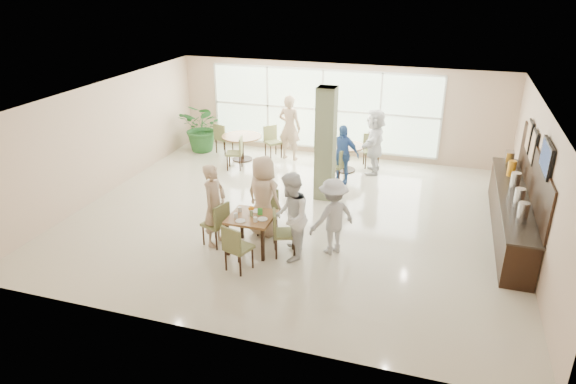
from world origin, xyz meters
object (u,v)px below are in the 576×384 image
(round_table_left, at_px, (242,141))
(teen_far, at_px, (264,196))
(adult_a, at_px, (342,154))
(teen_left, at_px, (215,205))
(main_table, at_px, (251,221))
(adult_b, at_px, (375,141))
(buffet_counter, at_px, (512,210))
(teen_right, at_px, (291,217))
(potted_plant, at_px, (203,127))
(adult_standing, at_px, (290,128))
(teen_standing, at_px, (333,217))
(round_table_right, at_px, (346,152))

(round_table_left, xyz_separation_m, teen_far, (2.26, -4.30, 0.30))
(round_table_left, relative_size, adult_a, 0.74)
(teen_left, distance_m, teen_far, 1.07)
(main_table, relative_size, adult_a, 0.55)
(teen_far, xyz_separation_m, adult_b, (1.67, 4.42, 0.03))
(main_table, relative_size, buffet_counter, 0.19)
(round_table_left, bearing_deg, teen_right, -58.61)
(teen_left, bearing_deg, potted_plant, 35.77)
(main_table, xyz_separation_m, adult_standing, (-0.92, 5.51, 0.33))
(main_table, bearing_deg, potted_plant, 124.51)
(teen_left, bearing_deg, adult_b, -18.40)
(main_table, height_order, teen_far, teen_far)
(teen_far, bearing_deg, adult_a, -85.15)
(teen_left, xyz_separation_m, teen_far, (0.81, 0.71, 0.01))
(teen_far, bearing_deg, teen_standing, -171.13)
(teen_standing, bearing_deg, main_table, -34.71)
(adult_b, bearing_deg, adult_standing, -100.40)
(teen_far, bearing_deg, teen_left, 62.20)
(round_table_right, height_order, teen_right, teen_right)
(teen_right, bearing_deg, round_table_left, -162.17)
(teen_standing, distance_m, adult_b, 4.76)
(round_table_right, xyz_separation_m, teen_left, (-1.69, -5.05, 0.31))
(adult_a, relative_size, adult_standing, 0.82)
(main_table, xyz_separation_m, teen_right, (0.85, -0.08, 0.24))
(main_table, relative_size, teen_far, 0.50)
(main_table, distance_m, buffet_counter, 5.58)
(teen_right, distance_m, adult_a, 4.18)
(teen_left, bearing_deg, adult_a, -16.08)
(potted_plant, bearing_deg, teen_standing, -43.51)
(round_table_right, xyz_separation_m, potted_plant, (-4.61, 0.36, 0.21))
(buffet_counter, height_order, teen_right, buffet_counter)
(round_table_right, xyz_separation_m, buffet_counter, (4.19, -2.74, -0.01))
(main_table, relative_size, teen_left, 0.51)
(round_table_right, bearing_deg, adult_a, -85.06)
(round_table_right, relative_size, adult_b, 0.57)
(main_table, bearing_deg, buffet_counter, 24.49)
(teen_standing, bearing_deg, round_table_left, -98.52)
(teen_far, height_order, adult_standing, adult_standing)
(main_table, xyz_separation_m, teen_left, (-0.80, 0.01, 0.23))
(adult_b, bearing_deg, main_table, -20.20)
(teen_right, height_order, adult_standing, adult_standing)
(round_table_left, relative_size, teen_far, 0.67)
(potted_plant, relative_size, adult_a, 0.96)
(potted_plant, relative_size, teen_standing, 0.97)
(round_table_left, height_order, teen_far, teen_far)
(main_table, xyz_separation_m, adult_a, (0.97, 4.10, 0.15))
(round_table_right, bearing_deg, potted_plant, 175.53)
(buffet_counter, xyz_separation_m, adult_b, (-3.40, 2.82, 0.36))
(teen_right, height_order, adult_b, adult_b)
(teen_left, xyz_separation_m, adult_standing, (-0.12, 5.51, 0.11))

